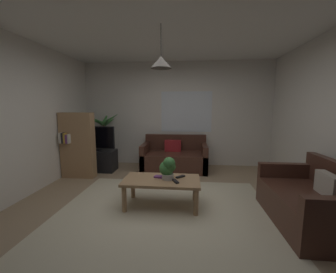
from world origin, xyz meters
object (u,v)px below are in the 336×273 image
(coffee_table, at_px, (162,183))
(potted_palm_corner, at_px, (104,140))
(couch_under_window, at_px, (174,158))
(tv_stand, at_px, (97,160))
(remote_on_table_1, at_px, (175,181))
(couch_right_side, at_px, (311,204))
(potted_plant_on_table, at_px, (168,168))
(pendant_lamp, at_px, (161,62))
(remote_on_table_0, at_px, (180,177))
(tv, at_px, (95,138))
(bookshelf_corner, at_px, (77,145))
(book_on_table_0, at_px, (159,177))

(coffee_table, height_order, potted_palm_corner, potted_palm_corner)
(couch_under_window, bearing_deg, tv_stand, -171.86)
(coffee_table, relative_size, remote_on_table_1, 7.21)
(couch_right_side, xyz_separation_m, potted_plant_on_table, (-1.89, 0.34, 0.33))
(coffee_table, distance_m, remote_on_table_1, 0.25)
(tv_stand, height_order, pendant_lamp, pendant_lamp)
(couch_right_side, bearing_deg, potted_palm_corner, -123.06)
(remote_on_table_0, bearing_deg, pendant_lamp, -112.61)
(couch_under_window, relative_size, tv, 1.68)
(potted_palm_corner, height_order, bookshelf_corner, potted_palm_corner)
(couch_under_window, distance_m, couch_right_side, 2.93)
(book_on_table_0, distance_m, remote_on_table_1, 0.32)
(couch_under_window, xyz_separation_m, couch_right_side, (1.92, -2.22, 0.00))
(couch_under_window, distance_m, tv_stand, 1.87)
(couch_right_side, height_order, bookshelf_corner, bookshelf_corner)
(potted_palm_corner, relative_size, pendant_lamp, 2.41)
(tv_stand, xyz_separation_m, potted_palm_corner, (-0.01, 0.51, 0.42))
(book_on_table_0, height_order, tv_stand, tv_stand)
(pendant_lamp, bearing_deg, couch_right_side, -9.03)
(book_on_table_0, relative_size, pendant_lamp, 0.23)
(remote_on_table_1, height_order, potted_plant_on_table, potted_plant_on_table)
(coffee_table, distance_m, pendant_lamp, 1.78)
(bookshelf_corner, height_order, pendant_lamp, pendant_lamp)
(couch_right_side, distance_m, pendant_lamp, 2.75)
(couch_right_side, bearing_deg, tv, -117.16)
(remote_on_table_1, xyz_separation_m, tv, (-2.00, 1.72, 0.35))
(remote_on_table_0, height_order, tv, tv)
(potted_plant_on_table, bearing_deg, pendant_lamp, -167.22)
(coffee_table, height_order, pendant_lamp, pendant_lamp)
(couch_under_window, relative_size, pendant_lamp, 2.59)
(couch_right_side, xyz_separation_m, pendant_lamp, (-1.99, 0.32, 1.87))
(couch_right_side, relative_size, book_on_table_0, 10.22)
(couch_right_side, distance_m, potted_palm_corner, 4.53)
(potted_plant_on_table, relative_size, bookshelf_corner, 0.25)
(book_on_table_0, bearing_deg, potted_palm_corner, 129.96)
(tv, height_order, bookshelf_corner, bookshelf_corner)
(couch_under_window, height_order, tv_stand, couch_under_window)
(tv_stand, relative_size, potted_palm_corner, 0.63)
(potted_plant_on_table, xyz_separation_m, pendant_lamp, (-0.09, -0.02, 1.54))
(potted_plant_on_table, height_order, potted_palm_corner, potted_palm_corner)
(tv_stand, bearing_deg, tv, -90.00)
(couch_under_window, bearing_deg, coffee_table, -92.13)
(potted_palm_corner, distance_m, bookshelf_corner, 1.01)
(tv, bearing_deg, remote_on_table_1, -40.71)
(couch_under_window, bearing_deg, couch_right_side, -49.15)
(couch_under_window, relative_size, tv_stand, 1.71)
(coffee_table, xyz_separation_m, remote_on_table_1, (0.22, -0.10, 0.08))
(potted_plant_on_table, distance_m, tv, 2.47)
(couch_under_window, distance_m, remote_on_table_1, 2.01)
(potted_plant_on_table, bearing_deg, tv_stand, 139.20)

